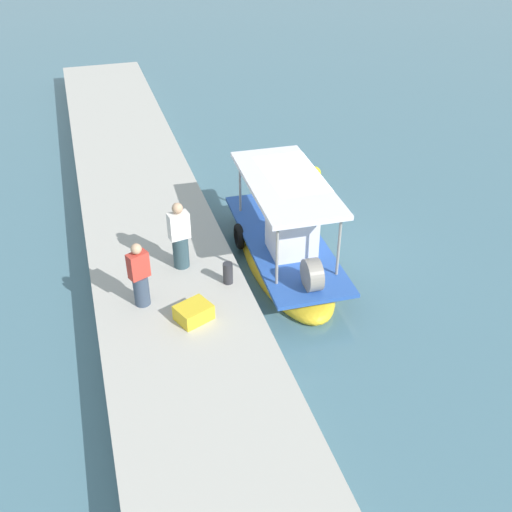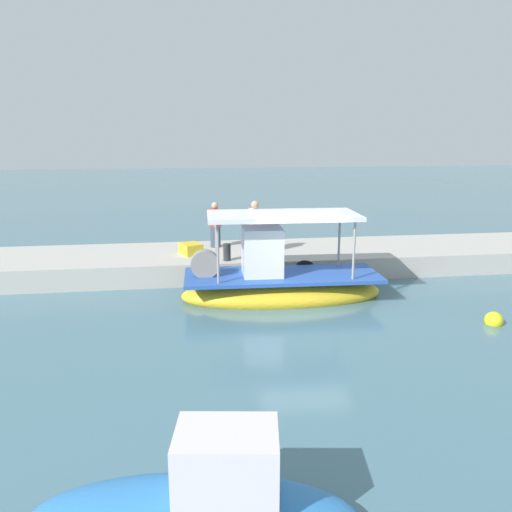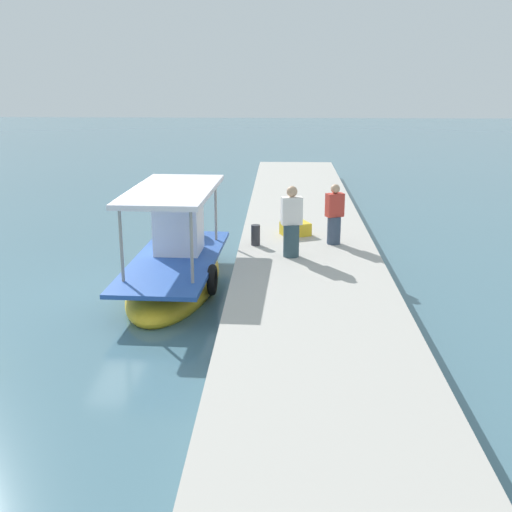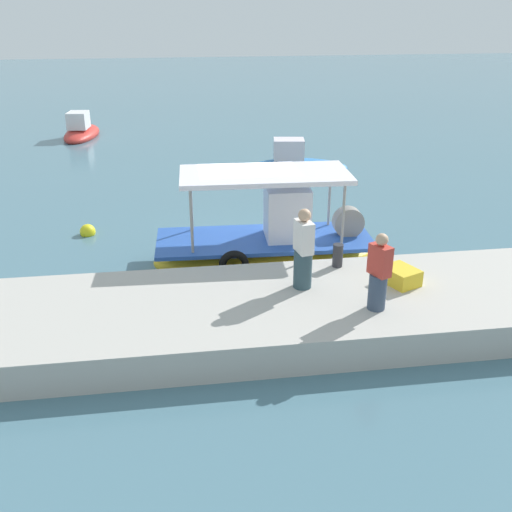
{
  "view_description": "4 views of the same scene",
  "coord_description": "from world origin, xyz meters",
  "px_view_note": "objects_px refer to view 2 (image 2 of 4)",
  "views": [
    {
      "loc": [
        13.4,
        -5.62,
        9.33
      ],
      "look_at": [
        1.12,
        -1.87,
        0.88
      ],
      "focal_mm": 42.49,
      "sensor_mm": 36.0,
      "label": 1
    },
    {
      "loc": [
        3.19,
        13.31,
        4.68
      ],
      "look_at": [
        1.01,
        -1.71,
        1.08
      ],
      "focal_mm": 36.37,
      "sensor_mm": 36.0,
      "label": 2
    },
    {
      "loc": [
        -14.68,
        -3.46,
        5.21
      ],
      "look_at": [
        0.24,
        -2.86,
        0.86
      ],
      "focal_mm": 44.8,
      "sensor_mm": 36.0,
      "label": 3
    },
    {
      "loc": [
        -1.88,
        -14.9,
        6.46
      ],
      "look_at": [
        -0.05,
        -2.29,
        0.87
      ],
      "focal_mm": 41.29,
      "sensor_mm": 36.0,
      "label": 4
    }
  ],
  "objects_px": {
    "main_fishing_boat": "(279,282)",
    "mooring_bollard": "(227,252)",
    "fisherman_by_crate": "(215,227)",
    "fisherman_near_bollard": "(255,230)",
    "cargo_crate": "(191,249)",
    "moored_boat_near": "(199,511)",
    "marker_buoy": "(494,321)"
  },
  "relations": [
    {
      "from": "main_fishing_boat",
      "to": "mooring_bollard",
      "type": "distance_m",
      "value": 2.4
    },
    {
      "from": "fisherman_by_crate",
      "to": "fisherman_near_bollard",
      "type": "bearing_deg",
      "value": 137.5
    },
    {
      "from": "mooring_bollard",
      "to": "cargo_crate",
      "type": "height_order",
      "value": "mooring_bollard"
    },
    {
      "from": "main_fishing_boat",
      "to": "cargo_crate",
      "type": "xyz_separation_m",
      "value": [
        2.45,
        -3.02,
        0.41
      ]
    },
    {
      "from": "main_fishing_boat",
      "to": "fisherman_by_crate",
      "type": "xyz_separation_m",
      "value": [
        1.55,
        -4.03,
        0.97
      ]
    },
    {
      "from": "main_fishing_boat",
      "to": "mooring_bollard",
      "type": "xyz_separation_m",
      "value": [
        1.33,
        -1.93,
        0.51
      ]
    },
    {
      "from": "fisherman_by_crate",
      "to": "moored_boat_near",
      "type": "relative_size",
      "value": 0.39
    },
    {
      "from": "cargo_crate",
      "to": "marker_buoy",
      "type": "height_order",
      "value": "cargo_crate"
    },
    {
      "from": "fisherman_near_bollard",
      "to": "moored_boat_near",
      "type": "xyz_separation_m",
      "value": [
        2.35,
        11.64,
        -1.26
      ]
    },
    {
      "from": "fisherman_near_bollard",
      "to": "cargo_crate",
      "type": "bearing_deg",
      "value": -3.96
    },
    {
      "from": "mooring_bollard",
      "to": "cargo_crate",
      "type": "distance_m",
      "value": 1.57
    },
    {
      "from": "main_fishing_boat",
      "to": "moored_boat_near",
      "type": "height_order",
      "value": "main_fishing_boat"
    },
    {
      "from": "fisherman_near_bollard",
      "to": "moored_boat_near",
      "type": "relative_size",
      "value": 0.43
    },
    {
      "from": "main_fishing_boat",
      "to": "moored_boat_near",
      "type": "distance_m",
      "value": 9.16
    },
    {
      "from": "mooring_bollard",
      "to": "main_fishing_boat",
      "type": "bearing_deg",
      "value": 124.49
    },
    {
      "from": "fisherman_by_crate",
      "to": "moored_boat_near",
      "type": "xyz_separation_m",
      "value": [
        1.08,
        12.81,
        -1.18
      ]
    },
    {
      "from": "main_fishing_boat",
      "to": "fisherman_near_bollard",
      "type": "height_order",
      "value": "fisherman_near_bollard"
    },
    {
      "from": "fisherman_by_crate",
      "to": "cargo_crate",
      "type": "height_order",
      "value": "fisherman_by_crate"
    },
    {
      "from": "marker_buoy",
      "to": "fisherman_near_bollard",
      "type": "bearing_deg",
      "value": -47.36
    },
    {
      "from": "fisherman_by_crate",
      "to": "marker_buoy",
      "type": "bearing_deg",
      "value": 133.52
    },
    {
      "from": "mooring_bollard",
      "to": "fisherman_near_bollard",
      "type": "bearing_deg",
      "value": -138.13
    },
    {
      "from": "cargo_crate",
      "to": "marker_buoy",
      "type": "distance_m",
      "value": 9.49
    },
    {
      "from": "fisherman_near_bollard",
      "to": "cargo_crate",
      "type": "distance_m",
      "value": 2.26
    },
    {
      "from": "fisherman_by_crate",
      "to": "marker_buoy",
      "type": "xyz_separation_m",
      "value": [
        -6.52,
        6.87,
        -1.36
      ]
    },
    {
      "from": "cargo_crate",
      "to": "moored_boat_near",
      "type": "bearing_deg",
      "value": 89.13
    },
    {
      "from": "moored_boat_near",
      "to": "fisherman_near_bollard",
      "type": "bearing_deg",
      "value": -101.39
    },
    {
      "from": "cargo_crate",
      "to": "main_fishing_boat",
      "type": "bearing_deg",
      "value": 129.09
    },
    {
      "from": "moored_boat_near",
      "to": "marker_buoy",
      "type": "bearing_deg",
      "value": -142.02
    },
    {
      "from": "mooring_bollard",
      "to": "moored_boat_near",
      "type": "distance_m",
      "value": 10.81
    },
    {
      "from": "marker_buoy",
      "to": "main_fishing_boat",
      "type": "bearing_deg",
      "value": -29.74
    },
    {
      "from": "fisherman_by_crate",
      "to": "moored_boat_near",
      "type": "distance_m",
      "value": 12.91
    },
    {
      "from": "main_fishing_boat",
      "to": "moored_boat_near",
      "type": "xyz_separation_m",
      "value": [
        2.63,
        8.78,
        -0.22
      ]
    }
  ]
}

